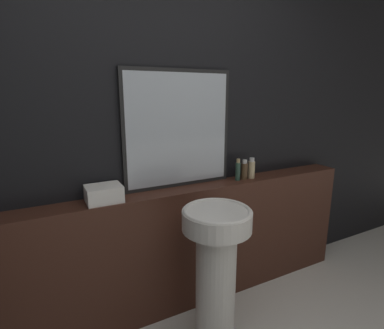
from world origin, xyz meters
TOP-DOWN VIEW (x-y plane):
  - wall_back at (0.00, 1.66)m, footprint 8.00×0.06m
  - vanity_counter at (0.00, 1.52)m, footprint 2.96×0.20m
  - pedestal_sink at (0.03, 1.10)m, footprint 0.42×0.42m
  - mirror at (0.02, 1.61)m, footprint 0.81×0.03m
  - towel_stack at (-0.53, 1.52)m, footprint 0.22×0.17m
  - shampoo_bottle at (0.49, 1.52)m, footprint 0.04×0.04m
  - conditioner_bottle at (0.55, 1.52)m, footprint 0.05×0.05m
  - lotion_bottle at (0.62, 1.52)m, footprint 0.05×0.05m

SIDE VIEW (x-z plane):
  - vanity_counter at x=0.00m, z-range 0.00..0.92m
  - pedestal_sink at x=0.03m, z-range 0.09..1.00m
  - towel_stack at x=-0.53m, z-range 0.92..1.02m
  - conditioner_bottle at x=0.55m, z-range 0.91..1.07m
  - lotion_bottle at x=0.62m, z-range 0.91..1.08m
  - shampoo_bottle at x=0.49m, z-range 0.91..1.08m
  - wall_back at x=0.00m, z-range 0.00..2.50m
  - mirror at x=0.02m, z-range 0.92..1.74m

